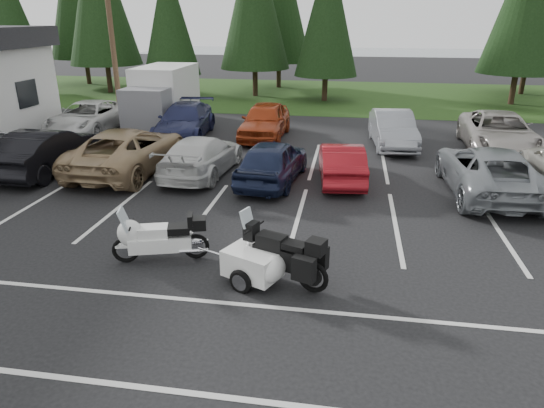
{
  "coord_description": "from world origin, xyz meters",
  "views": [
    {
      "loc": [
        1.8,
        -11.54,
        5.37
      ],
      "look_at": [
        0.01,
        -0.5,
        1.01
      ],
      "focal_mm": 32.0,
      "sensor_mm": 36.0,
      "label": 1
    }
  ],
  "objects_px": {
    "car_far_3": "(393,129)",
    "touring_motorcycle": "(160,234)",
    "car_near_4": "(273,161)",
    "box_truck": "(159,97)",
    "adventure_motorcycle": "(279,249)",
    "car_far_2": "(265,121)",
    "car_near_1": "(47,151)",
    "car_far_4": "(499,133)",
    "utility_pole": "(111,30)",
    "car_near_2": "(128,150)",
    "car_near_3": "(202,156)",
    "car_near_5": "(341,162)",
    "car_near_6": "(489,170)",
    "cargo_trailer": "(253,267)",
    "car_far_1": "(185,121)",
    "car_far_0": "(88,117)"
  },
  "relations": [
    {
      "from": "car_near_6",
      "to": "car_far_4",
      "type": "bearing_deg",
      "value": -108.9
    },
    {
      "from": "car_near_1",
      "to": "car_near_2",
      "type": "xyz_separation_m",
      "value": [
        2.86,
        0.56,
        0.0
      ]
    },
    {
      "from": "box_truck",
      "to": "car_far_2",
      "type": "height_order",
      "value": "box_truck"
    },
    {
      "from": "utility_pole",
      "to": "car_near_4",
      "type": "bearing_deg",
      "value": -40.35
    },
    {
      "from": "car_near_3",
      "to": "car_near_5",
      "type": "xyz_separation_m",
      "value": [
        4.95,
        0.05,
        -0.03
      ]
    },
    {
      "from": "car_near_6",
      "to": "cargo_trailer",
      "type": "bearing_deg",
      "value": 45.04
    },
    {
      "from": "car_near_5",
      "to": "car_far_3",
      "type": "relative_size",
      "value": 0.88
    },
    {
      "from": "box_truck",
      "to": "adventure_motorcycle",
      "type": "height_order",
      "value": "box_truck"
    },
    {
      "from": "box_truck",
      "to": "touring_motorcycle",
      "type": "bearing_deg",
      "value": -68.74
    },
    {
      "from": "car_near_2",
      "to": "car_far_4",
      "type": "xyz_separation_m",
      "value": [
        14.06,
        5.07,
        0.0
      ]
    },
    {
      "from": "utility_pole",
      "to": "cargo_trailer",
      "type": "height_order",
      "value": "utility_pole"
    },
    {
      "from": "car_far_2",
      "to": "car_near_6",
      "type": "bearing_deg",
      "value": -36.35
    },
    {
      "from": "box_truck",
      "to": "adventure_motorcycle",
      "type": "bearing_deg",
      "value": -60.55
    },
    {
      "from": "car_far_4",
      "to": "box_truck",
      "type": "bearing_deg",
      "value": 173.23
    },
    {
      "from": "car_near_5",
      "to": "car_far_4",
      "type": "bearing_deg",
      "value": -148.21
    },
    {
      "from": "box_truck",
      "to": "car_near_1",
      "type": "bearing_deg",
      "value": -96.51
    },
    {
      "from": "car_near_1",
      "to": "car_far_3",
      "type": "height_order",
      "value": "car_near_1"
    },
    {
      "from": "utility_pole",
      "to": "car_far_3",
      "type": "distance_m",
      "value": 14.38
    },
    {
      "from": "car_far_4",
      "to": "cargo_trailer",
      "type": "bearing_deg",
      "value": -119.7
    },
    {
      "from": "car_near_4",
      "to": "touring_motorcycle",
      "type": "relative_size",
      "value": 1.79
    },
    {
      "from": "car_near_1",
      "to": "car_far_0",
      "type": "xyz_separation_m",
      "value": [
        -1.82,
        6.22,
        -0.06
      ]
    },
    {
      "from": "car_far_2",
      "to": "touring_motorcycle",
      "type": "relative_size",
      "value": 1.94
    },
    {
      "from": "car_far_3",
      "to": "touring_motorcycle",
      "type": "height_order",
      "value": "car_far_3"
    },
    {
      "from": "cargo_trailer",
      "to": "car_near_2",
      "type": "bearing_deg",
      "value": 154.59
    },
    {
      "from": "car_near_2",
      "to": "touring_motorcycle",
      "type": "bearing_deg",
      "value": 121.79
    },
    {
      "from": "car_near_5",
      "to": "cargo_trailer",
      "type": "height_order",
      "value": "car_near_5"
    },
    {
      "from": "car_near_4",
      "to": "car_far_3",
      "type": "bearing_deg",
      "value": -121.76
    },
    {
      "from": "car_near_4",
      "to": "car_far_1",
      "type": "xyz_separation_m",
      "value": [
        -5.09,
        5.82,
        0.02
      ]
    },
    {
      "from": "touring_motorcycle",
      "to": "car_near_4",
      "type": "bearing_deg",
      "value": 58.32
    },
    {
      "from": "car_far_3",
      "to": "car_far_4",
      "type": "height_order",
      "value": "car_far_4"
    },
    {
      "from": "car_near_6",
      "to": "adventure_motorcycle",
      "type": "bearing_deg",
      "value": 47.07
    },
    {
      "from": "car_far_1",
      "to": "car_far_2",
      "type": "relative_size",
      "value": 1.12
    },
    {
      "from": "cargo_trailer",
      "to": "adventure_motorcycle",
      "type": "relative_size",
      "value": 0.65
    },
    {
      "from": "car_near_1",
      "to": "touring_motorcycle",
      "type": "relative_size",
      "value": 1.98
    },
    {
      "from": "utility_pole",
      "to": "box_truck",
      "type": "bearing_deg",
      "value": 14.04
    },
    {
      "from": "cargo_trailer",
      "to": "adventure_motorcycle",
      "type": "height_order",
      "value": "adventure_motorcycle"
    },
    {
      "from": "car_near_1",
      "to": "car_far_2",
      "type": "xyz_separation_m",
      "value": [
        6.87,
        6.51,
        0.01
      ]
    },
    {
      "from": "car_near_4",
      "to": "car_far_2",
      "type": "bearing_deg",
      "value": -71.79
    },
    {
      "from": "car_far_0",
      "to": "car_far_3",
      "type": "bearing_deg",
      "value": -2.57
    },
    {
      "from": "box_truck",
      "to": "car_far_3",
      "type": "bearing_deg",
      "value": -13.08
    },
    {
      "from": "adventure_motorcycle",
      "to": "car_near_5",
      "type": "bearing_deg",
      "value": 102.04
    },
    {
      "from": "car_near_1",
      "to": "car_far_4",
      "type": "xyz_separation_m",
      "value": [
        16.93,
        5.63,
        0.0
      ]
    },
    {
      "from": "car_far_2",
      "to": "touring_motorcycle",
      "type": "bearing_deg",
      "value": -90.43
    },
    {
      "from": "car_near_1",
      "to": "car_near_2",
      "type": "distance_m",
      "value": 2.92
    },
    {
      "from": "box_truck",
      "to": "car_near_6",
      "type": "distance_m",
      "value": 16.56
    },
    {
      "from": "cargo_trailer",
      "to": "car_far_3",
      "type": "bearing_deg",
      "value": 97.58
    },
    {
      "from": "box_truck",
      "to": "car_near_4",
      "type": "relative_size",
      "value": 1.27
    },
    {
      "from": "box_truck",
      "to": "car_far_1",
      "type": "distance_m",
      "value": 3.44
    },
    {
      "from": "car_far_0",
      "to": "car_far_2",
      "type": "bearing_deg",
      "value": 0.8
    },
    {
      "from": "utility_pole",
      "to": "touring_motorcycle",
      "type": "relative_size",
      "value": 3.65
    }
  ]
}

